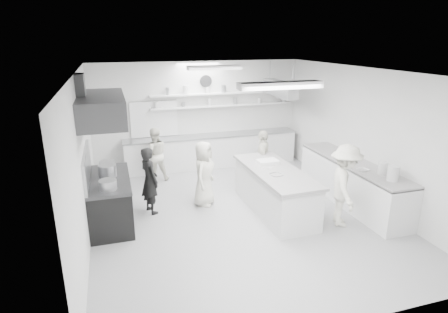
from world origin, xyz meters
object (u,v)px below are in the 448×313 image
object	(u,v)px
stove	(110,202)
cook_stove	(150,180)
right_counter	(352,183)
back_counter	(212,151)
prep_island	(275,191)
cook_back	(155,154)

from	to	relation	value
stove	cook_stove	world-z (taller)	cook_stove
right_counter	back_counter	bearing A→B (deg)	124.65
right_counter	prep_island	distance (m)	1.86
stove	cook_back	bearing A→B (deg)	61.26
back_counter	cook_stove	world-z (taller)	cook_stove
back_counter	prep_island	bearing A→B (deg)	-81.35
back_counter	cook_stove	xyz separation A→B (m)	(-2.07, -2.57, 0.27)
right_counter	prep_island	world-z (taller)	right_counter
stove	back_counter	xyz separation A→B (m)	(2.90, 2.80, 0.01)
right_counter	cook_stove	world-z (taller)	cook_stove
prep_island	stove	bearing A→B (deg)	170.49
stove	right_counter	size ratio (longest dim) A/B	0.55
right_counter	cook_stove	distance (m)	4.51
back_counter	cook_back	bearing A→B (deg)	-158.71
right_counter	prep_island	bearing A→B (deg)	176.32
back_counter	right_counter	distance (m)	4.13
back_counter	cook_stove	bearing A→B (deg)	-128.94
cook_stove	cook_back	size ratio (longest dim) A/B	1.03
stove	cook_stove	bearing A→B (deg)	15.76
prep_island	cook_back	xyz separation A→B (m)	(-2.23, 2.60, 0.26)
cook_stove	cook_back	bearing A→B (deg)	-31.07
stove	back_counter	bearing A→B (deg)	43.99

